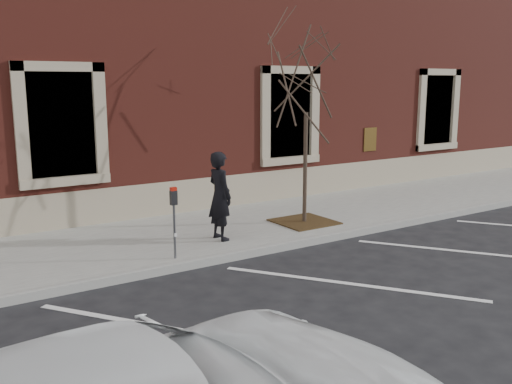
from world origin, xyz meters
TOP-DOWN VIEW (x-y plane):
  - ground at (0.00, 0.00)m, footprint 120.00×120.00m
  - sidewalk_near at (0.00, 1.75)m, footprint 40.00×3.50m
  - curb_near at (0.00, -0.05)m, footprint 40.00×0.12m
  - parking_stripes at (0.00, -2.20)m, footprint 28.00×4.40m
  - building_civic at (0.00, 7.74)m, footprint 40.00×8.62m
  - man at (-0.67, 0.90)m, footprint 0.45×0.66m
  - parking_meter at (-2.00, 0.23)m, footprint 0.12×0.09m
  - tree_grate at (1.62, 1.06)m, footprint 1.24×1.24m
  - sapling at (1.62, 1.06)m, footprint 2.71×2.71m

SIDE VIEW (x-z plane):
  - ground at x=0.00m, z-range 0.00..0.00m
  - parking_stripes at x=0.00m, z-range 0.00..0.01m
  - sidewalk_near at x=0.00m, z-range 0.00..0.15m
  - curb_near at x=0.00m, z-range 0.00..0.15m
  - tree_grate at x=1.62m, z-range 0.15..0.18m
  - man at x=-0.67m, z-range 0.15..1.94m
  - parking_meter at x=-2.00m, z-range 0.40..1.71m
  - sapling at x=1.62m, z-range 1.05..5.57m
  - building_civic at x=0.00m, z-range 0.00..8.00m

